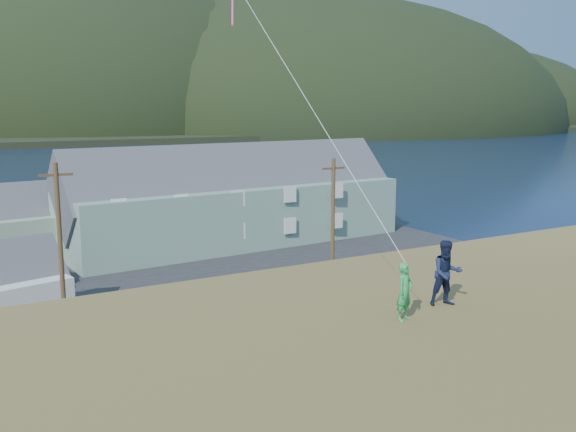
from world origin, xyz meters
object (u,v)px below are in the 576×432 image
at_px(lodge, 237,198).
at_px(kite_flyer_navy, 447,273).
at_px(kite_flyer_green, 405,292).
at_px(shed_palegreen_far, 13,224).

bearing_deg(lodge, kite_flyer_navy, -111.54).
relative_size(lodge, kite_flyer_green, 21.44).
xyz_separation_m(kite_flyer_green, kite_flyer_navy, (1.80, 0.40, 0.15)).
relative_size(kite_flyer_green, kite_flyer_navy, 0.83).
bearing_deg(kite_flyer_navy, kite_flyer_green, -147.92).
bearing_deg(shed_palegreen_far, kite_flyer_navy, -88.46).
height_order(kite_flyer_green, kite_flyer_navy, kite_flyer_navy).
height_order(lodge, kite_flyer_green, lodge).
relative_size(lodge, shed_palegreen_far, 2.72).
xyz_separation_m(lodge, kite_flyer_green, (-14.47, -40.39, 3.67)).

